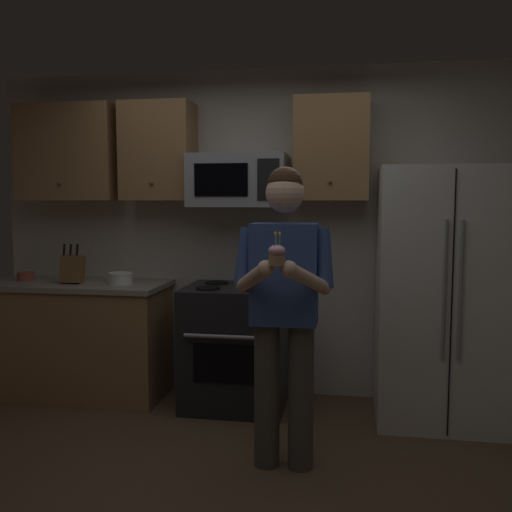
{
  "coord_description": "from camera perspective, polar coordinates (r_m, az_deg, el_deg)",
  "views": [
    {
      "loc": [
        0.71,
        -2.79,
        1.57
      ],
      "look_at": [
        0.17,
        0.41,
        1.25
      ],
      "focal_mm": 39.73,
      "sensor_mm": 36.0,
      "label": 1
    }
  ],
  "objects": [
    {
      "name": "bowl_small_colored",
      "position": [
        5.0,
        -22.18,
        -1.87
      ],
      "size": [
        0.14,
        0.14,
        0.07
      ],
      "color": "#B24C3F",
      "rests_on": "counter_left"
    },
    {
      "name": "bowl_large_white",
      "position": [
        4.54,
        -13.48,
        -2.16
      ],
      "size": [
        0.19,
        0.19,
        0.09
      ],
      "color": "white",
      "rests_on": "counter_left"
    },
    {
      "name": "cabinet_row_upper",
      "position": [
        4.57,
        -8.87,
        10.33
      ],
      "size": [
        2.78,
        0.36,
        0.76
      ],
      "color": "#9E7247"
    },
    {
      "name": "wall_back",
      "position": [
        4.6,
        0.73,
        2.26
      ],
      "size": [
        4.4,
        0.1,
        2.6
      ],
      "primitive_type": "cube",
      "color": "beige",
      "rests_on": "ground"
    },
    {
      "name": "ground_plane",
      "position": [
        3.28,
        -4.41,
        -23.02
      ],
      "size": [
        6.0,
        6.0,
        0.0
      ],
      "primitive_type": "plane",
      "color": "brown"
    },
    {
      "name": "knife_block",
      "position": [
        4.68,
        -18.0,
        -1.24
      ],
      "size": [
        0.16,
        0.15,
        0.32
      ],
      "color": "brown",
      "rests_on": "counter_left"
    },
    {
      "name": "counter_left",
      "position": [
        4.82,
        -17.45,
        -7.93
      ],
      "size": [
        1.44,
        0.66,
        0.92
      ],
      "color": "#9E7247",
      "rests_on": "ground"
    },
    {
      "name": "cupcake",
      "position": [
        2.9,
        2.1,
        0.14
      ],
      "size": [
        0.09,
        0.09,
        0.17
      ],
      "color": "#A87F56"
    },
    {
      "name": "refrigerator",
      "position": [
        4.21,
        18.28,
        -3.81
      ],
      "size": [
        0.9,
        0.75,
        1.8
      ],
      "color": "white",
      "rests_on": "ground"
    },
    {
      "name": "oven_range",
      "position": [
        4.38,
        -2.04,
        -9.05
      ],
      "size": [
        0.76,
        0.7,
        0.93
      ],
      "color": "black",
      "rests_on": "ground"
    },
    {
      "name": "microwave",
      "position": [
        4.35,
        -1.78,
        7.59
      ],
      "size": [
        0.74,
        0.41,
        0.4
      ],
      "color": "#9EA0A5"
    },
    {
      "name": "person",
      "position": [
        3.27,
        2.84,
        -4.52
      ],
      "size": [
        0.6,
        0.48,
        1.76
      ],
      "color": "#4C4742",
      "rests_on": "ground"
    }
  ]
}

